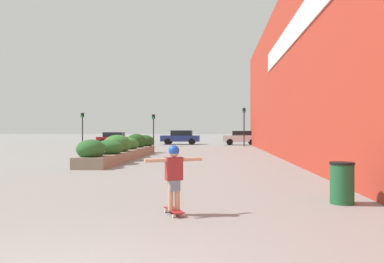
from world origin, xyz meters
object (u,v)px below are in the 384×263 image
at_px(car_center_left, 115,138).
at_px(car_center_right, 241,137).
at_px(traffic_light_right, 244,121).
at_px(skateboard, 174,211).
at_px(skateboarder, 174,171).
at_px(car_leftmost, 181,137).
at_px(traffic_light_left, 153,124).
at_px(trash_bin, 342,183).
at_px(traffic_light_far_left, 82,123).

height_order(car_center_left, car_center_right, car_center_right).
height_order(car_center_left, traffic_light_right, traffic_light_right).
bearing_deg(car_center_left, skateboard, 17.44).
height_order(skateboard, car_center_right, car_center_right).
height_order(skateboarder, car_leftmost, car_leftmost).
bearing_deg(traffic_light_left, trash_bin, -72.09).
xyz_separation_m(trash_bin, car_leftmost, (-7.00, 33.88, 0.38)).
bearing_deg(skateboard, car_leftmost, 68.32).
bearing_deg(trash_bin, skateboard, -159.88).
bearing_deg(car_center_left, skateboarder, 17.44).
relative_size(trash_bin, car_center_left, 0.24).
height_order(skateboard, traffic_light_left, traffic_light_left).
height_order(skateboard, trash_bin, trash_bin).
height_order(traffic_light_left, traffic_light_far_left, traffic_light_far_left).
xyz_separation_m(skateboard, car_center_left, (-10.72, 34.12, 0.67)).
bearing_deg(car_center_left, traffic_light_far_left, -32.39).
relative_size(skateboard, car_center_left, 0.18).
xyz_separation_m(car_center_left, traffic_light_left, (5.14, -4.29, 1.47)).
bearing_deg(traffic_light_far_left, car_center_left, 57.61).
height_order(skateboarder, car_center_left, car_center_left).
xyz_separation_m(car_center_right, traffic_light_right, (0.05, -4.11, 1.77)).
bearing_deg(car_leftmost, skateboarder, -174.52).
xyz_separation_m(skateboard, car_center_right, (3.40, 34.28, 0.75)).
distance_m(car_leftmost, traffic_light_far_left, 10.93).
bearing_deg(car_center_left, traffic_light_left, 50.11).
bearing_deg(traffic_light_far_left, traffic_light_left, -4.34).
bearing_deg(car_center_right, skateboard, 174.34).
xyz_separation_m(skateboarder, traffic_light_left, (-5.58, 29.82, 1.35)).
bearing_deg(car_leftmost, traffic_light_left, 157.70).
bearing_deg(skateboarder, traffic_light_left, 73.45).
bearing_deg(skateboarder, skateboard, 67.61).
height_order(skateboard, car_center_left, car_center_left).
distance_m(skateboarder, car_center_right, 34.45).
relative_size(car_center_left, traffic_light_far_left, 1.14).
distance_m(skateboarder, traffic_light_right, 30.42).
relative_size(car_center_right, traffic_light_right, 1.02).
relative_size(car_leftmost, car_center_left, 1.13).
xyz_separation_m(traffic_light_left, traffic_light_far_left, (-7.50, 0.57, 0.12)).
bearing_deg(skateboarder, traffic_light_far_left, 86.13).
height_order(trash_bin, car_leftmost, car_leftmost).
bearing_deg(trash_bin, car_leftmost, 101.67).
bearing_deg(trash_bin, car_center_left, 113.63).
distance_m(car_leftmost, car_center_left, 7.42).
relative_size(traffic_light_left, traffic_light_far_left, 0.94).
bearing_deg(car_leftmost, traffic_light_right, -126.40).
relative_size(skateboarder, traffic_light_right, 0.33).
bearing_deg(skateboard, traffic_light_right, 56.32).
distance_m(skateboarder, traffic_light_far_left, 33.12).
bearing_deg(car_leftmost, trash_bin, -168.33).
distance_m(car_leftmost, car_center_right, 6.83).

